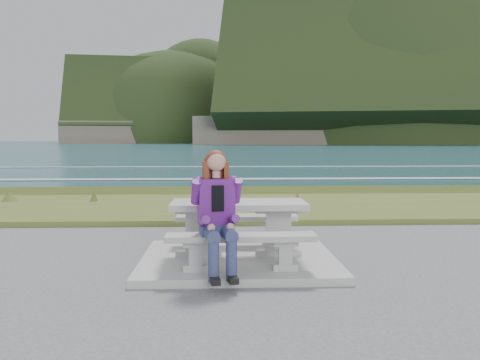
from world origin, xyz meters
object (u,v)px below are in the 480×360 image
(picnic_table, at_px, (239,214))
(bench_seaward, at_px, (237,222))
(bench_landward, at_px, (241,242))
(seated_woman, at_px, (218,229))

(picnic_table, bearing_deg, bench_seaward, 90.00)
(bench_landward, bearing_deg, seated_woman, -152.96)
(picnic_table, xyz_separation_m, bench_seaward, (0.00, 0.70, -0.23))
(bench_seaward, bearing_deg, bench_landward, -90.00)
(bench_landward, relative_size, seated_woman, 1.23)
(picnic_table, height_order, bench_seaward, picnic_table)
(picnic_table, xyz_separation_m, bench_landward, (0.00, -0.70, -0.23))
(picnic_table, height_order, seated_woman, seated_woman)
(picnic_table, distance_m, seated_woman, 0.88)
(bench_landward, distance_m, bench_seaward, 1.40)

